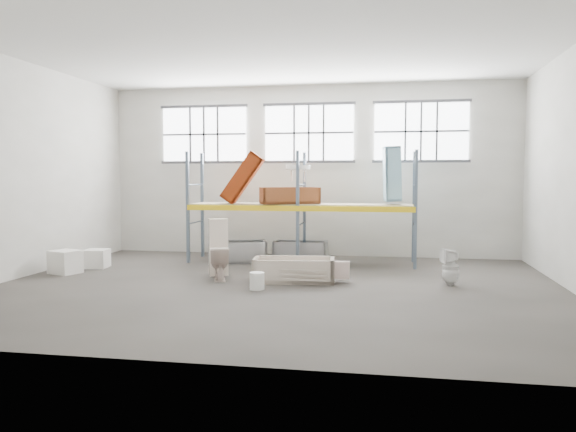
% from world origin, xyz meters
% --- Properties ---
extents(floor, '(12.00, 10.00, 0.10)m').
position_xyz_m(floor, '(0.00, 0.00, -0.05)').
color(floor, '#4A453F').
rests_on(floor, ground).
extents(ceiling, '(12.00, 10.00, 0.10)m').
position_xyz_m(ceiling, '(0.00, 0.00, 5.05)').
color(ceiling, silver).
rests_on(ceiling, ground).
extents(wall_back, '(12.00, 0.10, 5.00)m').
position_xyz_m(wall_back, '(0.00, 5.05, 2.50)').
color(wall_back, '#A8A69B').
rests_on(wall_back, ground).
extents(wall_front, '(12.00, 0.10, 5.00)m').
position_xyz_m(wall_front, '(0.00, -5.05, 2.50)').
color(wall_front, '#A19F95').
rests_on(wall_front, ground).
extents(wall_left, '(0.10, 10.00, 5.00)m').
position_xyz_m(wall_left, '(-6.05, 0.00, 2.50)').
color(wall_left, '#B9B7AC').
rests_on(wall_left, ground).
extents(window_left, '(2.60, 0.04, 1.60)m').
position_xyz_m(window_left, '(-3.20, 4.94, 3.60)').
color(window_left, white).
rests_on(window_left, wall_back).
extents(window_mid, '(2.60, 0.04, 1.60)m').
position_xyz_m(window_mid, '(0.00, 4.94, 3.60)').
color(window_mid, white).
rests_on(window_mid, wall_back).
extents(window_right, '(2.60, 0.04, 1.60)m').
position_xyz_m(window_right, '(3.20, 4.94, 3.60)').
color(window_right, white).
rests_on(window_right, wall_back).
extents(rack_upright_la, '(0.08, 0.08, 3.00)m').
position_xyz_m(rack_upright_la, '(-3.00, 2.90, 1.50)').
color(rack_upright_la, slate).
rests_on(rack_upright_la, floor).
extents(rack_upright_lb, '(0.08, 0.08, 3.00)m').
position_xyz_m(rack_upright_lb, '(-3.00, 4.10, 1.50)').
color(rack_upright_lb, slate).
rests_on(rack_upright_lb, floor).
extents(rack_upright_ma, '(0.08, 0.08, 3.00)m').
position_xyz_m(rack_upright_ma, '(0.00, 2.90, 1.50)').
color(rack_upright_ma, slate).
rests_on(rack_upright_ma, floor).
extents(rack_upright_mb, '(0.08, 0.08, 3.00)m').
position_xyz_m(rack_upright_mb, '(0.00, 4.10, 1.50)').
color(rack_upright_mb, slate).
rests_on(rack_upright_mb, floor).
extents(rack_upright_ra, '(0.08, 0.08, 3.00)m').
position_xyz_m(rack_upright_ra, '(3.00, 2.90, 1.50)').
color(rack_upright_ra, slate).
rests_on(rack_upright_ra, floor).
extents(rack_upright_rb, '(0.08, 0.08, 3.00)m').
position_xyz_m(rack_upright_rb, '(3.00, 4.10, 1.50)').
color(rack_upright_rb, slate).
rests_on(rack_upright_rb, floor).
extents(rack_beam_front, '(6.00, 0.10, 0.14)m').
position_xyz_m(rack_beam_front, '(0.00, 2.90, 1.50)').
color(rack_beam_front, yellow).
rests_on(rack_beam_front, floor).
extents(rack_beam_back, '(6.00, 0.10, 0.14)m').
position_xyz_m(rack_beam_back, '(0.00, 4.10, 1.50)').
color(rack_beam_back, yellow).
rests_on(rack_beam_back, floor).
extents(shelf_deck, '(5.90, 1.10, 0.03)m').
position_xyz_m(shelf_deck, '(0.00, 3.50, 1.58)').
color(shelf_deck, gray).
rests_on(shelf_deck, floor).
extents(wet_patch, '(1.80, 1.80, 0.00)m').
position_xyz_m(wet_patch, '(0.00, 2.70, 0.00)').
color(wet_patch, black).
rests_on(wet_patch, floor).
extents(bathtub_beige, '(1.87, 1.03, 0.52)m').
position_xyz_m(bathtub_beige, '(0.28, 0.68, 0.26)').
color(bathtub_beige, beige).
rests_on(bathtub_beige, floor).
extents(cistern_spare, '(0.41, 0.21, 0.38)m').
position_xyz_m(cistern_spare, '(1.32, 0.74, 0.28)').
color(cistern_spare, beige).
rests_on(cistern_spare, bathtub_beige).
extents(sink_in_tub, '(0.60, 0.60, 0.16)m').
position_xyz_m(sink_in_tub, '(0.48, 0.54, 0.16)').
color(sink_in_tub, beige).
rests_on(sink_in_tub, bathtub_beige).
extents(toilet_beige, '(0.65, 0.85, 0.76)m').
position_xyz_m(toilet_beige, '(-1.40, 0.55, 0.38)').
color(toilet_beige, beige).
rests_on(toilet_beige, floor).
extents(cistern_tall, '(0.51, 0.43, 1.34)m').
position_xyz_m(cistern_tall, '(-1.61, 1.14, 0.67)').
color(cistern_tall, beige).
rests_on(cistern_tall, floor).
extents(toilet_white, '(0.46, 0.46, 0.80)m').
position_xyz_m(toilet_white, '(3.66, 0.84, 0.40)').
color(toilet_white, white).
rests_on(toilet_white, floor).
extents(steel_tub_left, '(1.72, 1.18, 0.58)m').
position_xyz_m(steel_tub_left, '(-1.71, 3.19, 0.29)').
color(steel_tub_left, '#9EA2A7').
rests_on(steel_tub_left, floor).
extents(steel_tub_right, '(1.46, 0.69, 0.54)m').
position_xyz_m(steel_tub_right, '(-0.08, 3.83, 0.27)').
color(steel_tub_right, '#9FA2A7').
rests_on(steel_tub_right, floor).
extents(rust_tub_flat, '(1.71, 1.25, 0.44)m').
position_xyz_m(rust_tub_flat, '(-0.30, 3.39, 1.82)').
color(rust_tub_flat, '#9B4B22').
rests_on(rust_tub_flat, shelf_deck).
extents(rust_tub_tilted, '(1.27, 0.85, 1.45)m').
position_xyz_m(rust_tub_tilted, '(-1.60, 3.38, 2.29)').
color(rust_tub_tilted, maroon).
rests_on(rust_tub_tilted, shelf_deck).
extents(sink_on_shelf, '(0.71, 0.58, 0.58)m').
position_xyz_m(sink_on_shelf, '(-0.04, 3.20, 2.09)').
color(sink_on_shelf, white).
rests_on(sink_on_shelf, rust_tub_flat).
extents(blue_tub_upright, '(0.54, 0.72, 1.45)m').
position_xyz_m(blue_tub_upright, '(2.41, 3.66, 2.40)').
color(blue_tub_upright, '#81B3CA').
rests_on(blue_tub_upright, shelf_deck).
extents(bucket, '(0.33, 0.33, 0.36)m').
position_xyz_m(bucket, '(-0.32, -0.34, 0.18)').
color(bucket, white).
rests_on(bucket, floor).
extents(carton_near, '(0.80, 0.74, 0.56)m').
position_xyz_m(carton_near, '(-5.32, 0.74, 0.28)').
color(carton_near, white).
rests_on(carton_near, floor).
extents(carton_far, '(0.63, 0.63, 0.46)m').
position_xyz_m(carton_far, '(-5.02, 1.69, 0.23)').
color(carton_far, silver).
rests_on(carton_far, floor).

